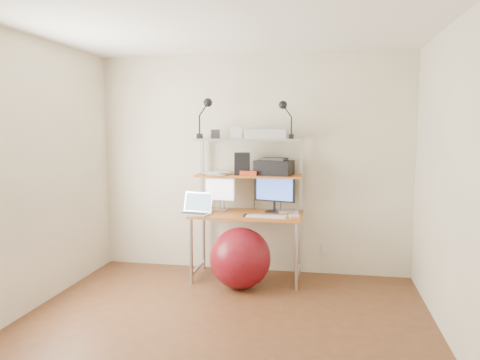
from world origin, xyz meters
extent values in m
plane|color=brown|center=(0.00, 0.00, 0.00)|extent=(3.60, 3.60, 0.00)
plane|color=white|center=(0.00, 0.00, 2.50)|extent=(3.60, 3.60, 0.00)
plane|color=#EDE2C6|center=(0.00, 1.80, 1.25)|extent=(3.60, 0.00, 3.60)
plane|color=#EDE2C6|center=(0.00, -1.80, 1.25)|extent=(3.60, 0.00, 3.60)
plane|color=#EDE2C6|center=(-1.80, 0.00, 1.25)|extent=(0.00, 3.60, 3.60)
plane|color=#EDE2C6|center=(1.80, 0.00, 1.25)|extent=(0.00, 3.60, 3.60)
cube|color=orange|center=(0.00, 1.44, 0.72)|extent=(1.20, 0.60, 0.03)
cylinder|color=#ACABB0|center=(-0.56, 1.18, 0.35)|extent=(0.04, 0.04, 0.71)
cylinder|color=#ACABB0|center=(-0.56, 1.70, 0.35)|extent=(0.04, 0.04, 0.71)
cylinder|color=#ACABB0|center=(0.56, 1.18, 0.35)|extent=(0.04, 0.04, 0.71)
cylinder|color=#ACABB0|center=(0.56, 1.70, 0.35)|extent=(0.04, 0.04, 0.71)
cube|color=#ACABB0|center=(-0.57, 1.70, 1.15)|extent=(0.03, 0.04, 0.84)
cube|color=#ACABB0|center=(0.57, 1.70, 1.15)|extent=(0.03, 0.04, 0.84)
cube|color=orange|center=(0.00, 1.57, 1.14)|extent=(1.18, 0.34, 0.02)
cube|color=#ACABB0|center=(0.00, 1.57, 1.54)|extent=(1.18, 0.34, 0.02)
cube|color=silver|center=(0.85, 1.79, 0.30)|extent=(0.08, 0.01, 0.12)
cube|color=#AAABAF|center=(-0.33, 1.53, 0.75)|extent=(0.17, 0.14, 0.01)
cylinder|color=#AAABAF|center=(-0.33, 1.55, 0.80)|extent=(0.03, 0.03, 0.09)
cube|color=#AAABAF|center=(-0.33, 1.55, 0.98)|extent=(0.36, 0.06, 0.27)
plane|color=white|center=(-0.33, 1.54, 0.98)|extent=(0.32, 0.03, 0.32)
cube|color=black|center=(0.29, 1.54, 0.75)|extent=(0.20, 0.17, 0.01)
cylinder|color=black|center=(0.29, 1.56, 0.81)|extent=(0.03, 0.03, 0.10)
cube|color=black|center=(0.29, 1.56, 1.00)|extent=(0.46, 0.15, 0.28)
plane|color=blue|center=(0.29, 1.55, 1.00)|extent=(0.41, 0.11, 0.42)
cube|color=silver|center=(-0.54, 1.26, 0.75)|extent=(0.37, 0.29, 0.02)
cube|color=#2D2D2F|center=(-0.54, 1.26, 0.76)|extent=(0.30, 0.19, 0.00)
cube|color=silver|center=(-0.52, 1.38, 0.86)|extent=(0.34, 0.13, 0.22)
plane|color=#6B92B3|center=(-0.52, 1.38, 0.86)|extent=(0.31, 0.13, 0.29)
cube|color=silver|center=(0.23, 1.27, 0.75)|extent=(0.42, 0.13, 0.01)
cube|color=silver|center=(0.52, 1.31, 0.75)|extent=(0.11, 0.09, 0.03)
cube|color=silver|center=(0.43, 1.51, 0.76)|extent=(0.26, 0.26, 0.04)
cube|color=black|center=(0.03, 1.30, 0.75)|extent=(0.08, 0.14, 0.01)
cube|color=black|center=(0.28, 1.59, 1.23)|extent=(0.44, 0.34, 0.16)
cube|color=#2D2D2F|center=(0.28, 1.59, 1.33)|extent=(0.30, 0.25, 0.03)
cube|color=black|center=(-0.07, 1.56, 1.27)|extent=(0.19, 0.19, 0.24)
cube|color=#BB3D1E|center=(0.01, 1.50, 1.18)|extent=(0.18, 0.12, 0.05)
cube|color=silver|center=(0.17, 1.59, 1.60)|extent=(0.49, 0.37, 0.10)
cube|color=#AAABAF|center=(0.17, 1.59, 1.66)|extent=(0.41, 0.29, 0.02)
cube|color=silver|center=(-0.14, 1.52, 1.62)|extent=(0.13, 0.12, 0.13)
cube|color=#2D2D2F|center=(-0.39, 1.59, 1.60)|extent=(0.12, 0.12, 0.10)
cube|color=black|center=(-0.54, 1.49, 1.58)|extent=(0.05, 0.06, 0.05)
cylinder|color=black|center=(-0.54, 1.49, 1.70)|extent=(0.02, 0.02, 0.19)
sphere|color=black|center=(-0.44, 1.48, 1.94)|extent=(0.10, 0.10, 0.10)
cube|color=black|center=(0.47, 1.52, 1.58)|extent=(0.05, 0.06, 0.05)
cylinder|color=black|center=(0.47, 1.52, 1.69)|extent=(0.02, 0.02, 0.18)
sphere|color=black|center=(0.37, 1.51, 1.91)|extent=(0.09, 0.09, 0.09)
sphere|color=maroon|center=(-0.02, 1.14, 0.32)|extent=(0.64, 0.64, 0.64)
cube|color=white|center=(-0.40, 1.59, 1.15)|extent=(0.29, 0.34, 0.00)
cube|color=white|center=(-0.32, 1.52, 1.16)|extent=(0.26, 0.32, 0.00)
cube|color=white|center=(-0.42, 1.61, 1.16)|extent=(0.25, 0.31, 0.00)
cube|color=white|center=(-0.36, 1.55, 1.17)|extent=(0.28, 0.33, 0.00)
cube|color=white|center=(-0.35, 1.57, 1.17)|extent=(0.31, 0.34, 0.00)
camera|label=1|loc=(0.84, -3.52, 1.68)|focal=35.00mm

